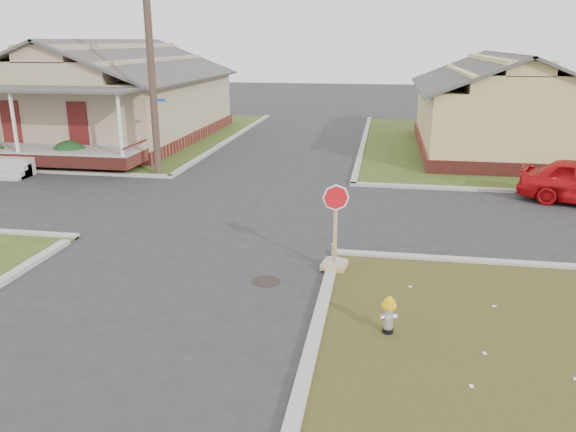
# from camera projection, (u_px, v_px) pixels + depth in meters

# --- Properties ---
(ground) EXTENTS (120.00, 120.00, 0.00)m
(ground) POSITION_uv_depth(u_px,v_px,m) (181.00, 267.00, 13.51)
(ground) COLOR #28282B
(ground) RESTS_ON ground
(verge_far_left) EXTENTS (19.00, 19.00, 0.05)m
(verge_far_left) POSITION_uv_depth(u_px,v_px,m) (76.00, 134.00, 32.53)
(verge_far_left) COLOR #2E4217
(verge_far_left) RESTS_ON ground
(curbs) EXTENTS (80.00, 40.00, 0.12)m
(curbs) POSITION_uv_depth(u_px,v_px,m) (235.00, 208.00, 18.21)
(curbs) COLOR #A9A399
(curbs) RESTS_ON ground
(manhole) EXTENTS (0.64, 0.64, 0.01)m
(manhole) POSITION_uv_depth(u_px,v_px,m) (266.00, 281.00, 12.68)
(manhole) COLOR black
(manhole) RESTS_ON ground
(corner_house) EXTENTS (10.10, 15.50, 5.30)m
(corner_house) POSITION_uv_depth(u_px,v_px,m) (110.00, 97.00, 30.13)
(corner_house) COLOR maroon
(corner_house) RESTS_ON ground
(side_house_yellow) EXTENTS (7.60, 11.60, 4.70)m
(side_house_yellow) POSITION_uv_depth(u_px,v_px,m) (499.00, 106.00, 26.74)
(side_house_yellow) COLOR maroon
(side_house_yellow) RESTS_ON ground
(utility_pole) EXTENTS (1.80, 0.28, 9.00)m
(utility_pole) POSITION_uv_depth(u_px,v_px,m) (150.00, 55.00, 21.16)
(utility_pole) COLOR #3F2E24
(utility_pole) RESTS_ON ground
(fire_hydrant) EXTENTS (0.27, 0.27, 0.73)m
(fire_hydrant) POSITION_uv_depth(u_px,v_px,m) (389.00, 313.00, 10.25)
(fire_hydrant) COLOR black
(fire_hydrant) RESTS_ON ground
(stop_sign) EXTENTS (0.58, 0.57, 2.05)m
(stop_sign) POSITION_uv_depth(u_px,v_px,m) (335.00, 250.00, 13.18)
(stop_sign) COLOR tan
(stop_sign) RESTS_ON ground
(hedge_right) EXTENTS (1.47, 1.21, 1.12)m
(hedge_right) POSITION_uv_depth(u_px,v_px,m) (70.00, 154.00, 23.67)
(hedge_right) COLOR #133514
(hedge_right) RESTS_ON verge_far_left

